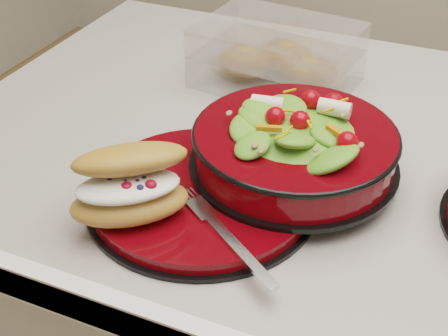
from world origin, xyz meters
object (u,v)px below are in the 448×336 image
at_px(croissant, 131,185).
at_px(fork, 228,237).
at_px(pastry_box, 278,57).
at_px(dinner_plate, 202,194).
at_px(salad_bowl, 295,139).

height_order(croissant, fork, croissant).
bearing_deg(pastry_box, dinner_plate, -79.60).
height_order(fork, pastry_box, pastry_box).
distance_m(salad_bowl, pastry_box, 0.26).
distance_m(fork, pastry_box, 0.40).
xyz_separation_m(fork, pastry_box, (-0.08, 0.40, 0.02)).
bearing_deg(pastry_box, croissant, -87.56).
bearing_deg(dinner_plate, salad_bowl, 45.63).
relative_size(dinner_plate, pastry_box, 1.10).
xyz_separation_m(salad_bowl, pastry_box, (-0.11, 0.24, -0.01)).
bearing_deg(croissant, fork, -36.81).
relative_size(dinner_plate, croissant, 1.85).
bearing_deg(dinner_plate, pastry_box, 93.69).
distance_m(salad_bowl, fork, 0.16).
height_order(dinner_plate, fork, fork).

